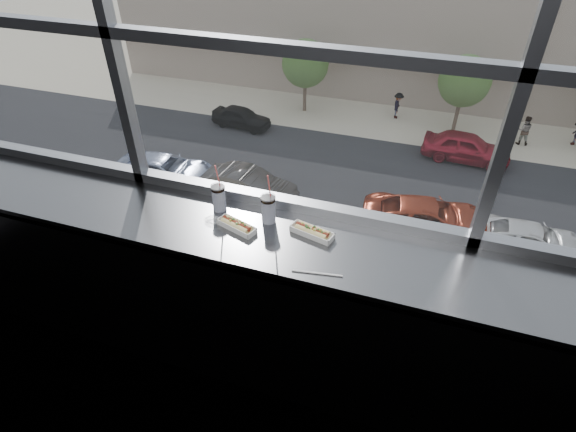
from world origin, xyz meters
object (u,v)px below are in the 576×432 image
(car_far_a, at_px, (241,114))
(car_far_b, at_px, (468,143))
(wrapper, at_px, (213,220))
(tree_center, at_px, (465,81))
(car_near_c, at_px, (430,214))
(car_near_b, at_px, (248,181))
(pedestrian_b, at_px, (398,103))
(pedestrian_c, at_px, (525,128))
(hotdog_tray_right, at_px, (312,231))
(soda_cup_left, at_px, (219,196))
(soda_cup_right, at_px, (268,208))
(car_near_a, at_px, (165,167))
(loose_straw, at_px, (317,273))
(car_near_d, at_px, (535,237))
(hotdog_tray_left, at_px, (237,225))
(tree_left, at_px, (305,64))

(car_far_a, height_order, car_far_b, car_far_b)
(wrapper, xyz_separation_m, tree_center, (2.78, 28.27, -8.64))
(car_near_c, relative_size, car_near_b, 1.03)
(car_far_a, bearing_deg, wrapper, -148.95)
(pedestrian_b, bearing_deg, pedestrian_c, -100.29)
(hotdog_tray_right, height_order, tree_center, hotdog_tray_right)
(soda_cup_left, bearing_deg, tree_center, 84.32)
(hotdog_tray_right, xyz_separation_m, soda_cup_right, (-0.26, 0.04, 0.07))
(car_near_a, distance_m, pedestrian_c, 22.24)
(soda_cup_left, height_order, car_near_a, soda_cup_left)
(car_far_b, height_order, pedestrian_c, car_far_b)
(tree_center, bearing_deg, soda_cup_left, -95.68)
(loose_straw, height_order, tree_center, loose_straw)
(car_near_d, bearing_deg, car_far_a, 66.62)
(car_near_c, bearing_deg, car_far_b, -18.81)
(hotdog_tray_left, relative_size, car_near_d, 0.04)
(hotdog_tray_right, relative_size, car_near_a, 0.04)
(soda_cup_left, distance_m, car_far_a, 28.81)
(loose_straw, bearing_deg, car_near_a, 118.54)
(hotdog_tray_left, relative_size, car_near_c, 0.04)
(wrapper, bearing_deg, hotdog_tray_right, 6.46)
(soda_cup_left, distance_m, tree_left, 30.46)
(car_near_d, height_order, pedestrian_c, pedestrian_c)
(car_near_d, height_order, pedestrian_b, pedestrian_b)
(hotdog_tray_left, distance_m, tree_left, 30.61)
(car_near_c, bearing_deg, pedestrian_c, -31.34)
(loose_straw, distance_m, tree_center, 29.84)
(car_near_c, distance_m, pedestrian_b, 13.26)
(loose_straw, bearing_deg, car_near_c, 76.20)
(hotdog_tray_right, height_order, pedestrian_b, hotdog_tray_right)
(wrapper, xyz_separation_m, car_far_a, (-11.05, 24.27, -11.12))
(hotdog_tray_right, height_order, wrapper, hotdog_tray_right)
(loose_straw, height_order, tree_left, loose_straw)
(soda_cup_right, bearing_deg, tree_center, 84.94)
(hotdog_tray_left, bearing_deg, car_far_a, 133.08)
(car_near_b, xyz_separation_m, car_far_b, (10.71, 8.00, 0.04))
(soda_cup_right, relative_size, car_far_b, 0.05)
(hotdog_tray_left, relative_size, car_near_b, 0.04)
(loose_straw, bearing_deg, car_near_b, 106.18)
(soda_cup_right, distance_m, car_near_a, 23.20)
(car_near_b, distance_m, car_near_d, 13.69)
(hotdog_tray_left, xyz_separation_m, car_near_c, (1.81, 16.28, -10.92))
(car_near_b, height_order, pedestrian_b, car_near_b)
(loose_straw, relative_size, tree_left, 0.05)
(car_near_b, distance_m, car_far_b, 13.37)
(car_near_b, bearing_deg, soda_cup_left, -151.91)
(car_far_a, height_order, tree_left, tree_left)
(car_near_c, xyz_separation_m, pedestrian_b, (-3.12, 12.88, -0.07))
(tree_left, xyz_separation_m, tree_center, (10.55, 0.00, -0.02))
(car_near_b, relative_size, tree_center, 1.31)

